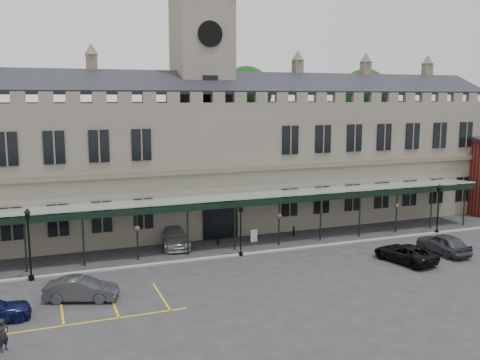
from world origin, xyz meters
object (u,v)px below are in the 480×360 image
object	(u,v)px
station_building	(203,160)
lamp_post_mid	(241,225)
clock_tower	(202,90)
car_right_a	(443,243)
sign_board	(254,236)
lamp_post_left	(29,238)
person_a	(3,335)
car_van	(405,253)
traffic_cone	(408,258)
car_left_b	(81,289)
lamp_post_right	(438,204)
car_taxi	(174,237)

from	to	relation	value
station_building	lamp_post_mid	xyz separation A→B (m)	(-0.17, -10.53, -3.95)
clock_tower	car_right_a	distance (m)	25.21
sign_board	car_right_a	bearing A→B (deg)	-38.85
lamp_post_left	person_a	xyz separation A→B (m)	(-1.21, -10.63, -2.18)
lamp_post_mid	car_van	distance (m)	12.77
traffic_cone	sign_board	world-z (taller)	sign_board
sign_board	person_a	world-z (taller)	person_a
station_building	sign_board	size ratio (longest dim) A/B	55.10
car_left_b	car_right_a	distance (m)	28.08
lamp_post_right	car_left_b	size ratio (longest dim) A/B	1.04
car_right_a	car_taxi	bearing A→B (deg)	-27.43
lamp_post_mid	person_a	distance (m)	20.01
lamp_post_mid	lamp_post_right	size ratio (longest dim) A/B	0.92
traffic_cone	car_van	xyz separation A→B (m)	(-0.23, 0.06, 0.39)
clock_tower	lamp_post_mid	bearing A→B (deg)	-90.93
car_left_b	car_van	xyz separation A→B (m)	(23.72, -0.71, -0.04)
clock_tower	person_a	bearing A→B (deg)	-128.25
clock_tower	car_left_b	world-z (taller)	clock_tower
car_van	car_right_a	xyz separation A→B (m)	(4.36, 0.79, 0.13)
lamp_post_left	car_taxi	bearing A→B (deg)	23.12
lamp_post_mid	car_left_b	bearing A→B (deg)	-157.30
car_left_b	car_van	size ratio (longest dim) A/B	0.89
lamp_post_left	person_a	world-z (taller)	lamp_post_left
car_van	lamp_post_left	bearing A→B (deg)	-25.39
lamp_post_right	car_right_a	xyz separation A→B (m)	(-3.96, -5.30, -1.93)
car_left_b	person_a	distance (m)	6.94
lamp_post_mid	lamp_post_right	distance (m)	19.46
traffic_cone	car_left_b	size ratio (longest dim) A/B	0.14
car_right_a	station_building	bearing A→B (deg)	-46.72
traffic_cone	station_building	bearing A→B (deg)	124.03
lamp_post_left	sign_board	size ratio (longest dim) A/B	4.66
traffic_cone	car_left_b	xyz separation A→B (m)	(-23.95, 0.77, 0.43)
lamp_post_right	person_a	distance (m)	37.86
sign_board	station_building	bearing A→B (deg)	103.54
car_right_a	lamp_post_left	bearing A→B (deg)	-10.13
clock_tower	car_left_b	size ratio (longest dim) A/B	5.57
lamp_post_right	car_taxi	xyz separation A→B (m)	(-23.70, 4.51, -1.98)
clock_tower	lamp_post_left	xyz separation A→B (m)	(-15.70, -10.82, -10.10)
person_a	lamp_post_mid	bearing A→B (deg)	-10.64
lamp_post_right	station_building	bearing A→B (deg)	151.61
car_left_b	car_taxi	xyz separation A→B (m)	(8.35, 9.89, 0.04)
car_van	person_a	distance (m)	28.29
car_left_b	lamp_post_left	bearing A→B (deg)	49.76
car_left_b	car_right_a	xyz separation A→B (m)	(28.08, 0.08, 0.09)
car_van	car_taxi	bearing A→B (deg)	-47.75
lamp_post_left	car_taxi	distance (m)	12.48
lamp_post_mid	car_left_b	xyz separation A→B (m)	(-12.59, -5.27, -1.78)
person_a	car_van	bearing A→B (deg)	-33.67
traffic_cone	car_van	world-z (taller)	car_van
car_van	car_right_a	distance (m)	4.43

